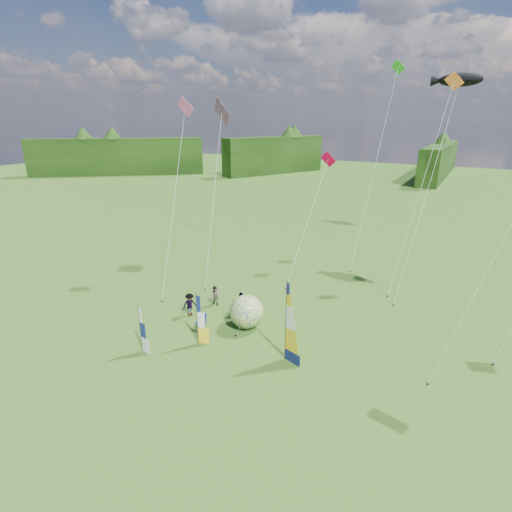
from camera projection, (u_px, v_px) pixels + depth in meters
The scene contains 18 objects.
ground at pixel (235, 381), 20.78m from camera, with size 220.00×220.00×0.00m, color #55782B.
treeline_ring at pixel (233, 312), 19.47m from camera, with size 210.00×210.00×8.00m, color #284F13, non-canonical shape.
feather_banner_main at pixel (286, 322), 21.91m from camera, with size 1.28×0.10×4.70m, color navy, non-canonical shape.
side_banner_left at pixel (197, 320), 23.70m from camera, with size 0.90×0.10×3.18m, color yellow, non-canonical shape.
side_banner_far at pixel (140, 329), 22.96m from camera, with size 0.86×0.10×2.86m, color white, non-canonical shape.
bol_inflatable at pixel (247, 312), 25.75m from camera, with size 2.21×2.21×2.21m, color navy.
spectator_a at pixel (235, 311), 26.52m from camera, with size 0.58×0.38×1.60m, color #66594C.
spectator_b at pixel (215, 296), 28.82m from camera, with size 0.73×0.36×1.50m, color #66594C.
spectator_c at pixel (190, 305), 27.30m from camera, with size 1.08×0.40×1.67m, color #66594C.
spectator_d at pixel (241, 304), 27.46m from camera, with size 0.98×0.40×1.66m, color #66594C.
camp_chair at pixel (201, 321), 25.73m from camera, with size 0.59×0.59×1.03m, color navy, non-canonical shape.
kite_whale at pixel (431, 172), 31.33m from camera, with size 4.69×16.82×17.80m, color black, non-canonical shape.
kite_rainbow_delta at pixel (214, 182), 33.49m from camera, with size 8.12×12.91×15.60m, color red, non-canonical shape.
kite_parafoil at pixel (504, 228), 18.92m from camera, with size 7.47×8.40×16.01m, color #B4132F, non-canonical shape.
small_kite_red at pixel (308, 215), 32.97m from camera, with size 2.63×9.66×10.69m, color #F5003A, non-canonical shape.
small_kite_orange at pixel (422, 181), 30.20m from camera, with size 4.14×9.32×16.74m, color orange, non-canonical shape.
small_kite_pink at pixel (174, 192), 30.45m from camera, with size 4.96×9.45×15.09m, color #D35395, non-canonical shape.
small_kite_green at pixel (376, 160), 36.37m from camera, with size 2.52×12.23×18.62m, color green, non-canonical shape.
Camera 1 is at (9.60, -14.65, 12.99)m, focal length 28.00 mm.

